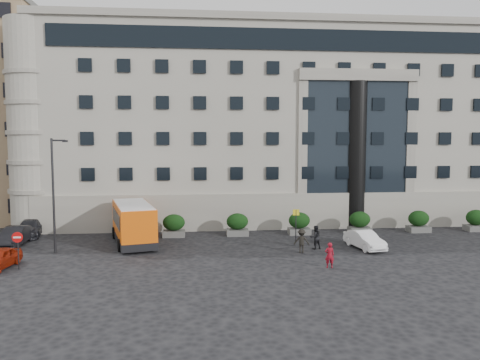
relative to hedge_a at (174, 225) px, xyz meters
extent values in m
plane|color=black|center=(4.00, -7.80, -0.93)|extent=(120.00, 120.00, 0.00)
cube|color=#9B9789|center=(10.00, 14.20, 8.07)|extent=(44.00, 24.00, 18.00)
cylinder|color=black|center=(16.00, 2.50, 5.57)|extent=(1.80, 1.80, 13.00)
cube|color=#7D5F48|center=(-23.00, 30.20, 10.07)|extent=(13.00, 13.00, 22.00)
cube|color=#525250|center=(0.00, 0.00, -0.68)|extent=(1.80, 1.20, 0.50)
ellipsoid|color=black|center=(0.00, 0.00, 0.24)|extent=(1.80, 1.26, 1.34)
cube|color=#525250|center=(5.20, 0.00, -0.68)|extent=(1.80, 1.20, 0.50)
ellipsoid|color=black|center=(5.20, 0.00, 0.24)|extent=(1.80, 1.26, 1.34)
cube|color=#525250|center=(10.40, 0.00, -0.68)|extent=(1.80, 1.20, 0.50)
ellipsoid|color=black|center=(10.40, 0.00, 0.24)|extent=(1.80, 1.26, 1.34)
cube|color=#525250|center=(15.60, 0.00, -0.68)|extent=(1.80, 1.20, 0.50)
ellipsoid|color=black|center=(15.60, 0.00, 0.24)|extent=(1.80, 1.26, 1.34)
cube|color=#525250|center=(20.80, 0.00, -0.68)|extent=(1.80, 1.20, 0.50)
ellipsoid|color=black|center=(20.80, 0.00, 0.24)|extent=(1.80, 1.26, 1.34)
cube|color=#525250|center=(26.00, 0.00, -0.68)|extent=(1.80, 1.20, 0.50)
ellipsoid|color=black|center=(26.00, 0.00, 0.24)|extent=(1.80, 1.26, 1.34)
cylinder|color=#262628|center=(-8.00, -4.80, 3.07)|extent=(0.16, 0.16, 8.00)
cylinder|color=#262628|center=(-7.55, -4.80, 6.92)|extent=(0.90, 0.12, 0.12)
cube|color=black|center=(-7.10, -4.80, 6.87)|extent=(0.35, 0.18, 0.14)
cylinder|color=#262628|center=(9.50, -2.80, 0.32)|extent=(0.08, 0.08, 2.50)
cube|color=yellow|center=(9.50, -2.80, 1.37)|extent=(0.50, 0.06, 0.45)
cylinder|color=#262628|center=(-9.00, -8.80, 0.17)|extent=(0.08, 0.08, 2.20)
cylinder|color=red|center=(-9.00, -8.86, 1.07)|extent=(0.64, 0.05, 0.64)
cube|color=white|center=(-9.00, -8.90, 1.07)|extent=(0.45, 0.04, 0.10)
cube|color=#EA5A0B|center=(-2.94, -2.22, 0.85)|extent=(4.21, 7.66, 2.46)
cube|color=black|center=(-2.94, -2.22, -0.48)|extent=(4.26, 7.71, 0.55)
cube|color=black|center=(-2.94, -2.22, 1.10)|extent=(3.87, 6.12, 1.09)
cube|color=silver|center=(-2.94, -2.22, 2.03)|extent=(4.00, 7.28, 0.18)
cylinder|color=black|center=(-3.58, -4.78, -0.48)|extent=(0.49, 0.94, 0.90)
cylinder|color=black|center=(-1.16, -4.16, -0.48)|extent=(0.49, 0.94, 0.90)
cylinder|color=black|center=(-4.72, -0.27, -0.48)|extent=(0.49, 0.94, 0.90)
cylinder|color=black|center=(-2.31, 0.34, -0.48)|extent=(0.49, 0.94, 0.90)
cube|color=maroon|center=(-8.56, 11.17, 0.62)|extent=(3.07, 4.03, 2.49)
cube|color=maroon|center=(-7.95, 8.65, 0.22)|extent=(2.51, 2.07, 1.69)
cube|color=black|center=(-7.79, 7.97, 0.57)|extent=(1.87, 0.56, 0.80)
cylinder|color=black|center=(-9.04, 8.49, -0.51)|extent=(0.45, 0.87, 0.84)
cylinder|color=black|center=(-6.91, 9.00, -0.51)|extent=(0.45, 0.87, 0.84)
cylinder|color=black|center=(-9.81, 11.69, -0.51)|extent=(0.45, 0.87, 0.84)
cylinder|color=black|center=(-7.68, 12.20, -0.51)|extent=(0.45, 0.87, 0.84)
imported|color=black|center=(-11.75, -1.92, -0.24)|extent=(1.56, 4.22, 1.38)
imported|color=black|center=(-11.77, 1.32, -0.27)|extent=(2.50, 4.75, 1.31)
imported|color=black|center=(-11.83, 4.84, -0.20)|extent=(3.04, 5.50, 1.46)
imported|color=white|center=(14.00, -5.49, -0.28)|extent=(2.09, 4.14, 1.30)
imported|color=maroon|center=(10.00, -10.25, -0.14)|extent=(0.61, 0.43, 1.59)
imported|color=black|center=(10.40, -5.30, -0.07)|extent=(0.97, 0.84, 1.72)
imported|color=black|center=(9.15, -6.32, -0.09)|extent=(1.20, 0.86, 1.68)
camera|label=1|loc=(1.82, -37.93, 7.00)|focal=35.00mm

